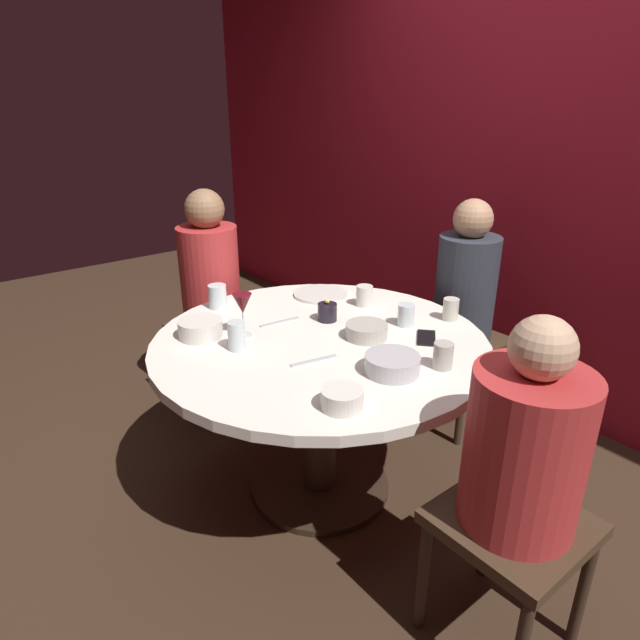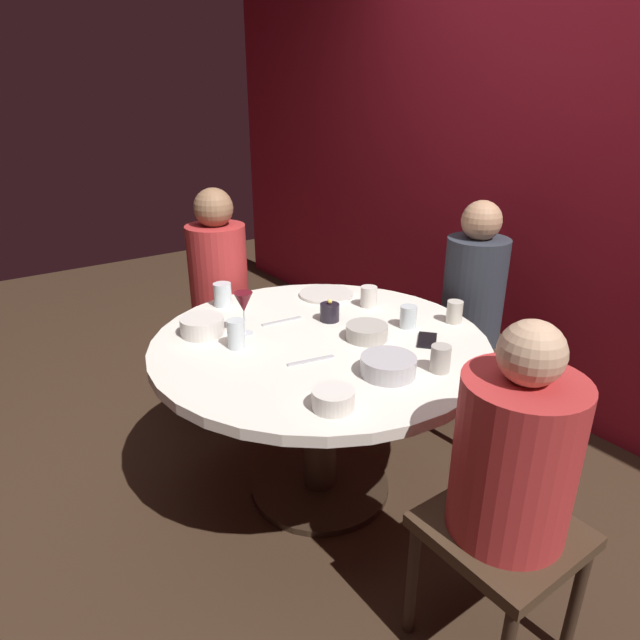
% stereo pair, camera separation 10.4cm
% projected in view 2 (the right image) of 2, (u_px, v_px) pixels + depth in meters
% --- Properties ---
extents(ground_plane, '(8.00, 8.00, 0.00)m').
position_uv_depth(ground_plane, '(320.00, 487.00, 2.42)').
color(ground_plane, '#382619').
extents(back_wall, '(6.00, 0.10, 2.60)m').
position_uv_depth(back_wall, '(556.00, 160.00, 2.68)').
color(back_wall, maroon).
rests_on(back_wall, ground).
extents(dining_table, '(1.31, 1.31, 0.72)m').
position_uv_depth(dining_table, '(320.00, 373.00, 2.20)').
color(dining_table, silver).
rests_on(dining_table, ground).
extents(seated_diner_left, '(0.40, 0.40, 1.18)m').
position_uv_depth(seated_diner_left, '(219.00, 278.00, 2.81)').
color(seated_diner_left, '#3F2D1E').
rests_on(seated_diner_left, ground).
extents(seated_diner_back, '(0.40, 0.40, 1.16)m').
position_uv_depth(seated_diner_back, '(473.00, 294.00, 2.63)').
color(seated_diner_back, '#3F2D1E').
rests_on(seated_diner_back, ground).
extents(seated_diner_right, '(0.40, 0.40, 1.10)m').
position_uv_depth(seated_diner_right, '(513.00, 463.00, 1.48)').
color(seated_diner_right, '#3F2D1E').
rests_on(seated_diner_right, ground).
extents(candle_holder, '(0.08, 0.08, 0.10)m').
position_uv_depth(candle_holder, '(330.00, 312.00, 2.30)').
color(candle_holder, black).
rests_on(candle_holder, dining_table).
extents(wine_glass, '(0.08, 0.08, 0.18)m').
position_uv_depth(wine_glass, '(244.00, 304.00, 2.14)').
color(wine_glass, silver).
rests_on(wine_glass, dining_table).
extents(dinner_plate, '(0.25, 0.25, 0.01)m').
position_uv_depth(dinner_plate, '(326.00, 294.00, 2.59)').
color(dinner_plate, silver).
rests_on(dinner_plate, dining_table).
extents(cell_phone, '(0.14, 0.15, 0.01)m').
position_uv_depth(cell_phone, '(427.00, 340.00, 2.12)').
color(cell_phone, black).
rests_on(cell_phone, dining_table).
extents(bowl_serving_large, '(0.19, 0.19, 0.06)m').
position_uv_depth(bowl_serving_large, '(388.00, 366.00, 1.87)').
color(bowl_serving_large, '#B7B7BC').
rests_on(bowl_serving_large, dining_table).
extents(bowl_salad_center, '(0.16, 0.16, 0.06)m').
position_uv_depth(bowl_salad_center, '(367.00, 332.00, 2.14)').
color(bowl_salad_center, '#B2ADA3').
rests_on(bowl_salad_center, dining_table).
extents(bowl_small_white, '(0.13, 0.13, 0.06)m').
position_uv_depth(bowl_small_white, '(333.00, 399.00, 1.67)').
color(bowl_small_white, silver).
rests_on(bowl_small_white, dining_table).
extents(bowl_sauce_side, '(0.17, 0.17, 0.07)m').
position_uv_depth(bowl_sauce_side, '(202.00, 326.00, 2.17)').
color(bowl_sauce_side, silver).
rests_on(bowl_sauce_side, dining_table).
extents(cup_near_candle, '(0.08, 0.08, 0.10)m').
position_uv_depth(cup_near_candle, '(223.00, 295.00, 2.46)').
color(cup_near_candle, silver).
rests_on(cup_near_candle, dining_table).
extents(cup_by_left_diner, '(0.07, 0.07, 0.11)m').
position_uv_depth(cup_by_left_diner, '(236.00, 334.00, 2.05)').
color(cup_by_left_diner, silver).
rests_on(cup_by_left_diner, dining_table).
extents(cup_by_right_diner, '(0.07, 0.07, 0.09)m').
position_uv_depth(cup_by_right_diner, '(408.00, 317.00, 2.23)').
color(cup_by_right_diner, silver).
rests_on(cup_by_right_diner, dining_table).
extents(cup_center_front, '(0.07, 0.07, 0.09)m').
position_uv_depth(cup_center_front, '(369.00, 297.00, 2.45)').
color(cup_center_front, silver).
rests_on(cup_center_front, dining_table).
extents(cup_far_edge, '(0.07, 0.07, 0.09)m').
position_uv_depth(cup_far_edge, '(440.00, 359.00, 1.88)').
color(cup_far_edge, '#B2ADA3').
rests_on(cup_far_edge, dining_table).
extents(cup_beside_wine, '(0.07, 0.07, 0.09)m').
position_uv_depth(cup_beside_wine, '(455.00, 312.00, 2.28)').
color(cup_beside_wine, beige).
rests_on(cup_beside_wine, dining_table).
extents(fork_near_plate, '(0.03, 0.18, 0.01)m').
position_uv_depth(fork_near_plate, '(282.00, 321.00, 2.30)').
color(fork_near_plate, '#B7B7BC').
rests_on(fork_near_plate, dining_table).
extents(knife_near_plate, '(0.05, 0.18, 0.01)m').
position_uv_depth(knife_near_plate, '(311.00, 360.00, 1.97)').
color(knife_near_plate, '#B7B7BC').
rests_on(knife_near_plate, dining_table).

